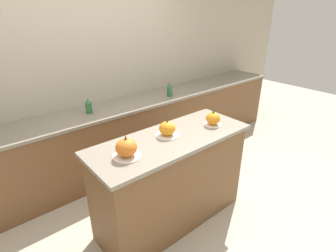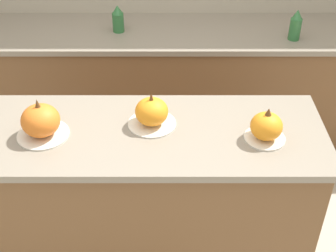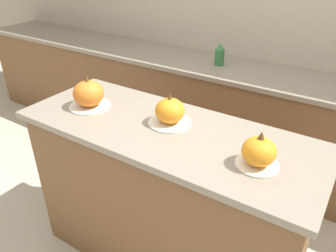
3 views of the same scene
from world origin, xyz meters
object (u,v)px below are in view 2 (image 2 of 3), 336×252
(pumpkin_cake_left, at_px, (43,121))
(bottle_short, at_px, (298,26))
(pumpkin_cake_right, at_px, (268,127))
(bottle_tall, at_px, (120,19))
(pumpkin_cake_center, at_px, (154,113))

(pumpkin_cake_left, xyz_separation_m, bottle_short, (1.37, 1.10, -0.04))
(pumpkin_cake_left, distance_m, pumpkin_cake_right, 0.99)
(bottle_tall, bearing_deg, bottle_short, -5.94)
(pumpkin_cake_center, relative_size, bottle_short, 1.12)
(pumpkin_cake_center, xyz_separation_m, bottle_short, (0.88, 1.01, -0.03))
(pumpkin_cake_center, height_order, bottle_tall, pumpkin_cake_center)
(bottle_tall, bearing_deg, pumpkin_cake_center, -77.39)
(pumpkin_cake_left, height_order, bottle_tall, pumpkin_cake_left)
(pumpkin_cake_right, bearing_deg, bottle_short, 71.31)
(pumpkin_cake_center, bearing_deg, pumpkin_cake_left, -170.34)
(pumpkin_cake_right, height_order, bottle_tall, pumpkin_cake_right)
(pumpkin_cake_left, relative_size, pumpkin_cake_center, 1.04)
(pumpkin_cake_left, xyz_separation_m, pumpkin_cake_right, (0.99, -0.03, -0.01))
(pumpkin_cake_left, xyz_separation_m, pumpkin_cake_center, (0.48, 0.08, -0.01))
(pumpkin_cake_center, bearing_deg, bottle_short, 48.96)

